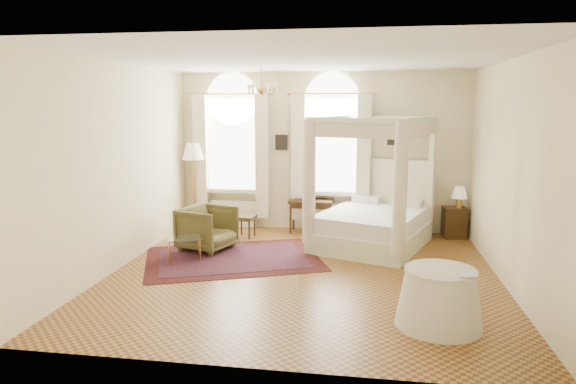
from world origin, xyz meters
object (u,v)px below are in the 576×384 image
object	(u,v)px
nightstand	(454,222)
side_table	(439,298)
canopy_bed	(372,218)
coffee_table	(184,240)
stool	(245,219)
writing_desk	(311,205)
floor_lamp	(193,156)
armchair	(207,228)

from	to	relation	value
nightstand	side_table	bearing A→B (deg)	-101.06
canopy_bed	coffee_table	size ratio (longest dim) A/B	3.90
canopy_bed	stool	bearing A→B (deg)	173.40
coffee_table	side_table	xyz separation A→B (m)	(3.95, -2.06, -0.01)
writing_desk	coffee_table	size ratio (longest dim) A/B	1.33
nightstand	stool	world-z (taller)	nightstand
floor_lamp	coffee_table	bearing A→B (deg)	-75.35
writing_desk	coffee_table	xyz separation A→B (m)	(-1.92, -2.29, -0.23)
nightstand	armchair	bearing A→B (deg)	-160.77
writing_desk	stool	distance (m)	1.42
nightstand	side_table	xyz separation A→B (m)	(-0.85, -4.34, 0.04)
stool	armchair	world-z (taller)	armchair
nightstand	writing_desk	bearing A→B (deg)	-180.00
writing_desk	coffee_table	distance (m)	3.00
canopy_bed	coffee_table	world-z (taller)	canopy_bed
writing_desk	floor_lamp	distance (m)	2.70
writing_desk	floor_lamp	world-z (taller)	floor_lamp
canopy_bed	armchair	bearing A→B (deg)	-166.56
writing_desk	stool	bearing A→B (deg)	-154.27
armchair	coffee_table	xyz separation A→B (m)	(-0.19, -0.68, -0.05)
coffee_table	floor_lamp	world-z (taller)	floor_lamp
writing_desk	armchair	distance (m)	2.37
writing_desk	coffee_table	bearing A→B (deg)	-130.05
side_table	canopy_bed	bearing A→B (deg)	102.90
stool	armchair	size ratio (longest dim) A/B	0.50
floor_lamp	writing_desk	bearing A→B (deg)	-0.00
writing_desk	armchair	xyz separation A→B (m)	(-1.73, -1.61, -0.18)
floor_lamp	side_table	distance (m)	6.41
writing_desk	armchair	world-z (taller)	armchair
armchair	stool	bearing A→B (deg)	-5.62
canopy_bed	side_table	distance (m)	3.54
nightstand	side_table	distance (m)	4.43
stool	side_table	size ratio (longest dim) A/B	0.42
armchair	side_table	distance (m)	4.65
canopy_bed	writing_desk	bearing A→B (deg)	144.15
armchair	side_table	bearing A→B (deg)	-106.50
coffee_table	side_table	size ratio (longest dim) A/B	0.66
canopy_bed	coffee_table	xyz separation A→B (m)	(-3.16, -1.39, -0.19)
canopy_bed	nightstand	size ratio (longest dim) A/B	4.35
canopy_bed	coffee_table	bearing A→B (deg)	-156.32
coffee_table	writing_desk	bearing A→B (deg)	49.95
canopy_bed	nightstand	bearing A→B (deg)	28.74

